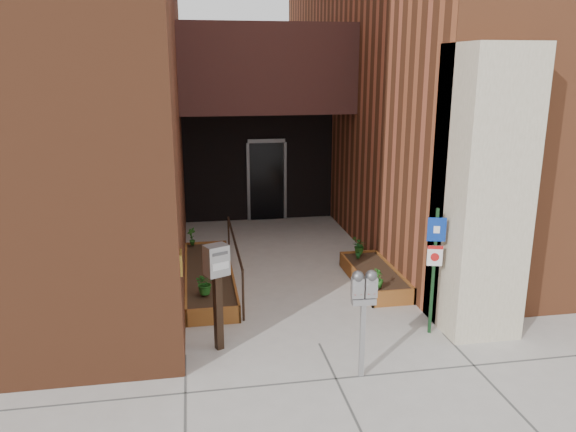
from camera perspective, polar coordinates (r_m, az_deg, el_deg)
name	(u,v)px	position (r m, az deg, el deg)	size (l,w,h in m)	color
ground	(319,344)	(8.73, 3.19, -12.83)	(80.00, 80.00, 0.00)	#9E9991
architecture	(252,27)	(14.52, -3.72, 18.58)	(20.00, 14.60, 10.00)	brown
planter_left	(209,278)	(10.95, -8.02, -6.24)	(0.90, 3.60, 0.30)	brown
planter_right	(374,277)	(11.01, 8.78, -6.13)	(0.80, 2.20, 0.30)	brown
handrail	(235,247)	(10.72, -5.45, -3.14)	(0.04, 3.34, 0.90)	black
parking_meter	(364,295)	(7.46, 7.71, -7.97)	(0.34, 0.16, 1.52)	#949396
sign_post	(434,258)	(8.84, 14.65, -4.16)	(0.27, 0.10, 2.03)	#123319
payment_dropbox	(217,275)	(8.17, -7.23, -5.97)	(0.39, 0.35, 1.62)	black
shrub_left_a	(205,283)	(9.73, -8.43, -6.73)	(0.36, 0.36, 0.40)	#21621C
shrub_left_b	(220,258)	(10.94, -6.95, -4.23)	(0.21, 0.21, 0.38)	#1A5B1D
shrub_left_c	(223,254)	(11.11, -6.60, -3.88)	(0.22, 0.22, 0.39)	#2C5F1B
shrub_left_d	(192,237)	(12.34, -9.75, -2.07)	(0.20, 0.20, 0.39)	#205217
shrub_right_a	(378,278)	(10.02, 9.12, -6.24)	(0.19, 0.19, 0.34)	#22611B
shrub_right_b	(359,250)	(11.43, 7.19, -3.46)	(0.18, 0.18, 0.35)	#18551E
shrub_right_c	(359,246)	(11.69, 7.24, -3.04)	(0.31, 0.31, 0.34)	#215C1A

